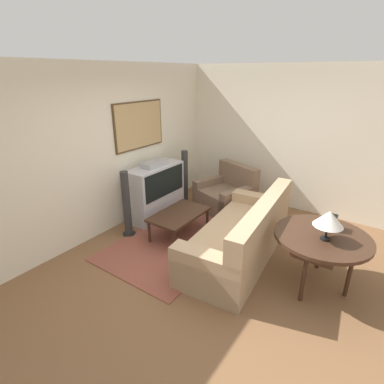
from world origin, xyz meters
The scene contains 13 objects.
ground_plane centered at (0.00, 0.00, 0.00)m, with size 12.00×12.00×0.00m, color brown.
wall_back centered at (0.01, 2.13, 1.36)m, with size 12.00×0.10×2.70m.
wall_right centered at (2.63, 0.00, 1.35)m, with size 0.06×12.00×2.70m.
area_rug centered at (0.33, 0.88, 0.01)m, with size 2.52×1.57×0.01m.
tv centered at (0.77, 1.76, 0.51)m, with size 1.12×0.46×1.08m.
couch centered at (0.47, -0.14, 0.32)m, with size 2.32×1.14×0.93m.
armchair centered at (1.78, 0.84, 0.29)m, with size 1.13×1.19×0.88m.
coffee_table centered at (0.43, 0.97, 0.37)m, with size 1.01×0.61×0.42m.
console_table centered at (0.43, -1.20, 0.66)m, with size 1.13×1.13×0.72m.
table_lamp centered at (0.34, -1.24, 0.99)m, with size 0.34×0.34×0.37m.
mantel_clock centered at (0.65, -1.25, 0.81)m, with size 0.16×0.10×0.18m.
speaker_tower_left centered at (-0.03, 1.69, 0.53)m, with size 0.22×0.22×1.11m.
speaker_tower_right centered at (1.57, 1.69, 0.53)m, with size 0.22×0.22×1.11m.
Camera 1 is at (-3.04, -1.70, 2.55)m, focal length 28.00 mm.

